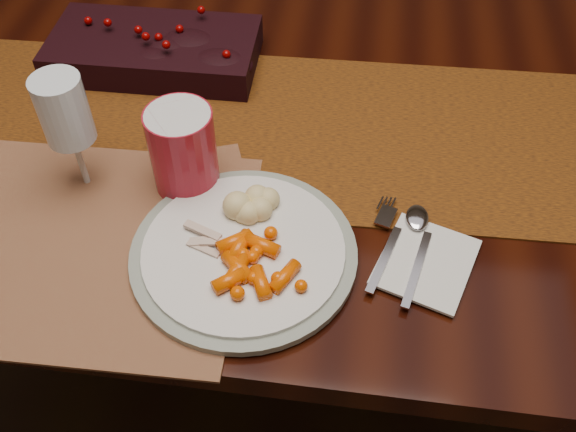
# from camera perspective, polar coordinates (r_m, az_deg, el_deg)

# --- Properties ---
(floor) EXTENTS (5.00, 5.00, 0.00)m
(floor) POSITION_cam_1_polar(r_m,az_deg,el_deg) (1.65, 0.79, -10.75)
(floor) COLOR black
(floor) RESTS_ON ground
(dining_table) EXTENTS (1.80, 1.00, 0.75)m
(dining_table) POSITION_cam_1_polar(r_m,az_deg,el_deg) (1.34, 0.95, -2.58)
(dining_table) COLOR black
(dining_table) RESTS_ON floor
(table_runner) EXTENTS (1.86, 0.43, 0.00)m
(table_runner) POSITION_cam_1_polar(r_m,az_deg,el_deg) (1.02, -2.09, 7.86)
(table_runner) COLOR #452710
(table_runner) RESTS_ON dining_table
(centerpiece) EXTENTS (0.35, 0.19, 0.07)m
(centerpiece) POSITION_cam_1_polar(r_m,az_deg,el_deg) (1.16, -11.86, 14.60)
(centerpiece) COLOR black
(centerpiece) RESTS_ON table_runner
(placemat_main) EXTENTS (0.50, 0.37, 0.00)m
(placemat_main) POSITION_cam_1_polar(r_m,az_deg,el_deg) (0.91, -19.48, -2.08)
(placemat_main) COLOR #8C5B3F
(placemat_main) RESTS_ON dining_table
(placemat_second) EXTENTS (0.48, 0.42, 0.00)m
(placemat_second) POSITION_cam_1_polar(r_m,az_deg,el_deg) (0.89, -15.62, -2.03)
(placemat_second) COLOR brown
(placemat_second) RESTS_ON dining_table
(dinner_plate) EXTENTS (0.35, 0.35, 0.02)m
(dinner_plate) POSITION_cam_1_polar(r_m,az_deg,el_deg) (0.84, -3.96, -3.21)
(dinner_plate) COLOR silver
(dinner_plate) RESTS_ON placemat_main
(baby_carrots) EXTENTS (0.11, 0.10, 0.02)m
(baby_carrots) POSITION_cam_1_polar(r_m,az_deg,el_deg) (0.81, -2.81, -4.05)
(baby_carrots) COLOR #DE4C00
(baby_carrots) RESTS_ON dinner_plate
(mashed_potatoes) EXTENTS (0.10, 0.09, 0.04)m
(mashed_potatoes) POSITION_cam_1_polar(r_m,az_deg,el_deg) (0.85, -3.26, 1.27)
(mashed_potatoes) COLOR beige
(mashed_potatoes) RESTS_ON dinner_plate
(turkey_shreds) EXTENTS (0.09, 0.08, 0.02)m
(turkey_shreds) POSITION_cam_1_polar(r_m,az_deg,el_deg) (0.84, -7.50, -2.07)
(turkey_shreds) COLOR #C7A490
(turkey_shreds) RESTS_ON dinner_plate
(napkin) EXTENTS (0.15, 0.16, 0.00)m
(napkin) POSITION_cam_1_polar(r_m,az_deg,el_deg) (0.85, 12.16, -4.02)
(napkin) COLOR silver
(napkin) RESTS_ON placemat_main
(fork) EXTENTS (0.06, 0.15, 0.00)m
(fork) POSITION_cam_1_polar(r_m,az_deg,el_deg) (0.85, 8.58, -2.80)
(fork) COLOR silver
(fork) RESTS_ON napkin
(spoon) EXTENTS (0.07, 0.16, 0.00)m
(spoon) POSITION_cam_1_polar(r_m,az_deg,el_deg) (0.85, 11.39, -3.16)
(spoon) COLOR white
(spoon) RESTS_ON napkin
(red_cup) EXTENTS (0.10, 0.10, 0.13)m
(red_cup) POSITION_cam_1_polar(r_m,az_deg,el_deg) (0.90, -9.32, 5.79)
(red_cup) COLOR maroon
(red_cup) RESTS_ON placemat_main
(wine_glass) EXTENTS (0.08, 0.08, 0.18)m
(wine_glass) POSITION_cam_1_polar(r_m,az_deg,el_deg) (0.92, -18.65, 6.78)
(wine_glass) COLOR silver
(wine_glass) RESTS_ON dining_table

